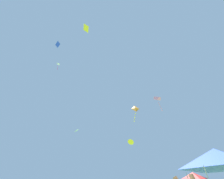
% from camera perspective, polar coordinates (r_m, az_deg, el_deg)
% --- Properties ---
extents(canopy_tent_blue, '(3.58, 3.58, 3.83)m').
position_cam_1_polar(canopy_tent_blue, '(11.43, 38.27, -21.97)').
color(canopy_tent_blue, '#9E9EA3').
rests_on(canopy_tent_blue, ground).
extents(canopy_tent_red, '(2.99, 2.99, 3.20)m').
position_cam_1_polar(canopy_tent_red, '(18.50, 31.52, -29.34)').
color(canopy_tent_red, '#9E9EA3').
rests_on(canopy_tent_red, ground).
extents(kite_lime_delta, '(1.66, 1.63, 1.04)m').
position_cam_1_polar(kite_lime_delta, '(38.04, -14.86, -16.44)').
color(kite_lime_delta, '#75D138').
extents(kite_yellow_delta, '(1.30, 1.18, 0.83)m').
position_cam_1_polar(kite_yellow_delta, '(25.12, 8.01, -21.15)').
color(kite_yellow_delta, yellow).
extents(kite_yellow_diamond, '(1.29, 1.40, 0.91)m').
position_cam_1_polar(kite_yellow_diamond, '(28.83, -10.87, 24.14)').
color(kite_yellow_diamond, yellow).
extents(kite_white_box, '(0.63, 0.45, 1.36)m').
position_cam_1_polar(kite_white_box, '(21.49, -21.96, 10.01)').
color(kite_white_box, white).
extents(kite_blue_diamond, '(0.73, 0.57, 0.96)m').
position_cam_1_polar(kite_blue_diamond, '(28.19, -22.01, 17.22)').
color(kite_blue_diamond, blue).
extents(kite_orange_diamond, '(1.14, 1.00, 3.10)m').
position_cam_1_polar(kite_orange_diamond, '(23.72, 9.87, -8.30)').
color(kite_orange_diamond, orange).
extents(kite_pink_box, '(1.11, 1.44, 2.99)m').
position_cam_1_polar(kite_pink_box, '(25.01, 18.71, -3.82)').
color(kite_pink_box, pink).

